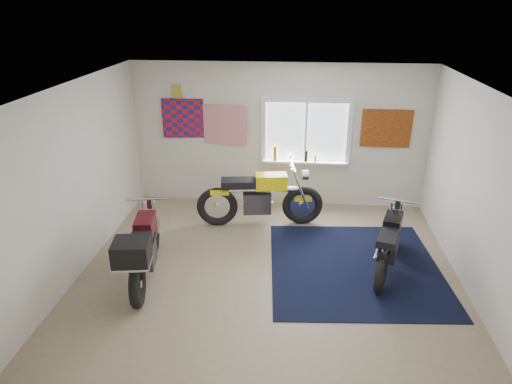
# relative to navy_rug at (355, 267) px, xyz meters

# --- Properties ---
(ground) EXTENTS (5.50, 5.50, 0.00)m
(ground) POSITION_rel_navy_rug_xyz_m (-1.28, -0.22, -0.01)
(ground) COLOR #9E896B
(ground) RESTS_ON ground
(room_shell) EXTENTS (5.50, 5.50, 5.50)m
(room_shell) POSITION_rel_navy_rug_xyz_m (-1.28, -0.22, 1.63)
(room_shell) COLOR white
(room_shell) RESTS_ON ground
(navy_rug) EXTENTS (2.69, 2.78, 0.01)m
(navy_rug) POSITION_rel_navy_rug_xyz_m (0.00, 0.00, 0.00)
(navy_rug) COLOR black
(navy_rug) RESTS_ON ground
(window_assembly) EXTENTS (1.66, 0.17, 1.26)m
(window_assembly) POSITION_rel_navy_rug_xyz_m (-0.78, 2.25, 1.36)
(window_assembly) COLOR white
(window_assembly) RESTS_ON room_shell
(oil_bottles) EXTENTS (0.82, 0.07, 0.28)m
(oil_bottles) POSITION_rel_navy_rug_xyz_m (-1.04, 2.18, 1.01)
(oil_bottles) COLOR #8E5E14
(oil_bottles) RESTS_ON window_assembly
(flag_display) EXTENTS (1.60, 0.10, 1.17)m
(flag_display) POSITION_rel_navy_rug_xyz_m (-3.18, 2.26, 2.14)
(flag_display) COLOR red
(flag_display) RESTS_ON room_shell
(triumph_poster) EXTENTS (0.90, 0.03, 0.70)m
(triumph_poster) POSITION_rel_navy_rug_xyz_m (0.67, 2.26, 1.54)
(triumph_poster) COLOR #A54C14
(triumph_poster) RESTS_ON room_shell
(yellow_triumph) EXTENTS (2.23, 0.67, 1.12)m
(yellow_triumph) POSITION_rel_navy_rug_xyz_m (-1.56, 1.28, 0.49)
(yellow_triumph) COLOR black
(yellow_triumph) RESTS_ON ground
(black_chrome_bike) EXTENTS (0.75, 1.78, 0.94)m
(black_chrome_bike) POSITION_rel_navy_rug_xyz_m (0.46, 0.01, 0.41)
(black_chrome_bike) COLOR black
(black_chrome_bike) RESTS_ON navy_rug
(maroon_tourer) EXTENTS (0.75, 2.01, 1.02)m
(maroon_tourer) POSITION_rel_navy_rug_xyz_m (-3.01, -0.68, 0.52)
(maroon_tourer) COLOR black
(maroon_tourer) RESTS_ON ground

